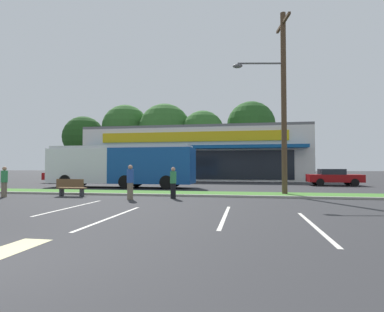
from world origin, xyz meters
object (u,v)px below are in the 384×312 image
at_px(pedestrian_near_bench, 130,182).
at_px(car_4, 66,175).
at_px(pedestrian_mid, 173,183).
at_px(bus_stop_bench, 71,187).
at_px(utility_pole, 281,97).
at_px(pedestrian_by_pole, 4,182).
at_px(city_bus, 121,165).
at_px(car_0, 334,177).

bearing_deg(pedestrian_near_bench, car_4, 151.85).
xyz_separation_m(car_4, pedestrian_mid, (14.18, -13.05, 0.05)).
height_order(bus_stop_bench, pedestrian_near_bench, pedestrian_near_bench).
xyz_separation_m(car_4, pedestrian_near_bench, (12.20, -13.92, 0.11)).
xyz_separation_m(pedestrian_near_bench, pedestrian_mid, (1.98, 0.88, -0.06)).
bearing_deg(utility_pole, car_4, 151.99).
distance_m(car_4, pedestrian_by_pole, 14.85).
distance_m(city_bus, car_4, 9.97).
relative_size(utility_pole, pedestrian_by_pole, 6.38).
bearing_deg(car_4, pedestrian_near_bench, -48.78).
relative_size(city_bus, bus_stop_bench, 7.24).
xyz_separation_m(car_4, pedestrian_by_pole, (5.12, -13.94, 0.06)).
xyz_separation_m(car_0, pedestrian_by_pole, (-20.17, -13.69, 0.08)).
height_order(bus_stop_bench, pedestrian_mid, pedestrian_mid).
distance_m(utility_pole, car_4, 22.99).
bearing_deg(utility_pole, pedestrian_by_pole, -167.10).
bearing_deg(car_4, pedestrian_by_pole, -69.83).
relative_size(utility_pole, car_4, 2.46).
relative_size(bus_stop_bench, car_0, 0.37).
xyz_separation_m(bus_stop_bench, pedestrian_by_pole, (-3.23, -1.09, 0.32)).
bearing_deg(utility_pole, bus_stop_bench, -168.78).
height_order(bus_stop_bench, car_4, car_4).
distance_m(car_4, pedestrian_near_bench, 18.51).
relative_size(car_0, car_4, 1.03).
bearing_deg(pedestrian_mid, bus_stop_bench, -104.88).
bearing_deg(car_4, car_0, -0.56).
bearing_deg(bus_stop_bench, car_4, -56.97).
bearing_deg(car_4, bus_stop_bench, -56.97).
distance_m(utility_pole, pedestrian_near_bench, 9.58).
bearing_deg(car_0, pedestrian_by_pole, -145.83).
height_order(utility_pole, bus_stop_bench, utility_pole).
xyz_separation_m(car_0, car_4, (-25.28, 0.25, 0.01)).
relative_size(city_bus, car_0, 2.66).
bearing_deg(pedestrian_near_bench, city_bus, 136.29).
relative_size(pedestrian_near_bench, pedestrian_mid, 1.07).
bearing_deg(bus_stop_bench, car_0, -143.35).
bearing_deg(city_bus, pedestrian_by_pole, 70.52).
relative_size(city_bus, car_4, 2.74).
bearing_deg(bus_stop_bench, pedestrian_by_pole, 18.67).
xyz_separation_m(car_0, pedestrian_near_bench, (-13.08, -13.68, 0.12)).
bearing_deg(pedestrian_by_pole, utility_pole, -146.64).
bearing_deg(utility_pole, car_0, 62.23).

